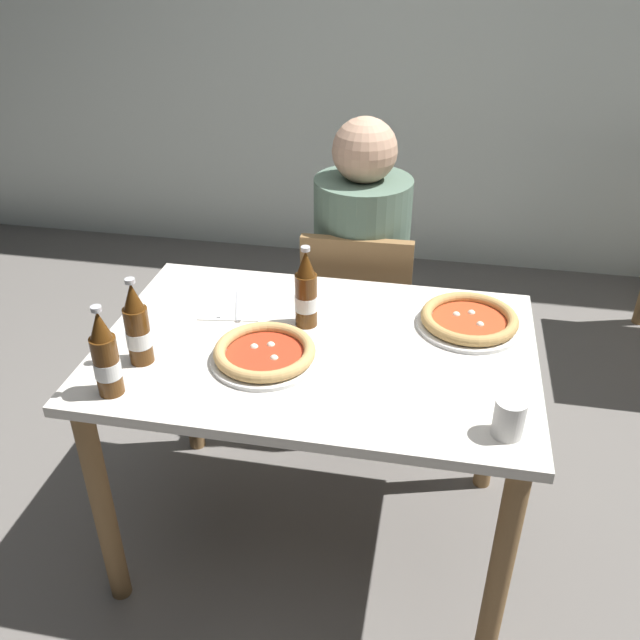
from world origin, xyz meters
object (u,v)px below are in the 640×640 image
object	(u,v)px
pizza_marinara_far	(469,320)
beer_bottle_right	(137,328)
diner_seated	(360,287)
napkin_with_cutlery	(233,305)
beer_bottle_left	(306,293)
chair_behind_table	(358,318)
dining_table_main	(317,378)
beer_bottle_center	(106,357)
pizza_margherita_near	(265,353)
paper_cup	(509,418)

from	to	relation	value
pizza_marinara_far	beer_bottle_right	distance (m)	0.92
diner_seated	napkin_with_cutlery	distance (m)	0.62
beer_bottle_left	napkin_with_cutlery	distance (m)	0.27
chair_behind_table	beer_bottle_right	xyz separation A→B (m)	(-0.48, -0.77, 0.37)
dining_table_main	beer_bottle_center	bearing A→B (deg)	-146.17
napkin_with_cutlery	beer_bottle_center	bearing A→B (deg)	-109.65
diner_seated	pizza_margherita_near	world-z (taller)	diner_seated
beer_bottle_left	paper_cup	bearing A→B (deg)	-35.05
pizza_marinara_far	beer_bottle_center	bearing A→B (deg)	-150.87
beer_bottle_center	paper_cup	bearing A→B (deg)	1.37
diner_seated	pizza_marinara_far	bearing A→B (deg)	-51.78
dining_table_main	beer_bottle_center	size ratio (longest dim) A/B	4.86
diner_seated	napkin_with_cutlery	bearing A→B (deg)	-123.23
chair_behind_table	diner_seated	bearing A→B (deg)	-89.44
chair_behind_table	napkin_with_cutlery	xyz separation A→B (m)	(-0.33, -0.45, 0.27)
pizza_margherita_near	napkin_with_cutlery	xyz separation A→B (m)	(-0.17, 0.26, -0.02)
beer_bottle_left	napkin_with_cutlery	xyz separation A→B (m)	(-0.24, 0.06, -0.10)
chair_behind_table	beer_bottle_right	bearing A→B (deg)	56.95
beer_bottle_center	paper_cup	world-z (taller)	beer_bottle_center
beer_bottle_center	beer_bottle_right	bearing A→B (deg)	82.57
beer_bottle_center	beer_bottle_right	size ratio (longest dim) A/B	1.00
pizza_marinara_far	pizza_margherita_near	bearing A→B (deg)	-152.65
beer_bottle_right	pizza_margherita_near	bearing A→B (deg)	11.74
pizza_marinara_far	beer_bottle_right	xyz separation A→B (m)	(-0.86, -0.34, 0.08)
diner_seated	paper_cup	distance (m)	1.08
chair_behind_table	paper_cup	bearing A→B (deg)	116.13
dining_table_main	chair_behind_table	xyz separation A→B (m)	(0.04, 0.61, -0.15)
chair_behind_table	beer_bottle_center	bearing A→B (deg)	60.22
beer_bottle_center	chair_behind_table	bearing A→B (deg)	61.63
pizza_margherita_near	paper_cup	xyz separation A→B (m)	(0.62, -0.19, 0.03)
pizza_margherita_near	beer_bottle_center	size ratio (longest dim) A/B	1.19
beer_bottle_right	diner_seated	bearing A→B (deg)	60.04
pizza_marinara_far	diner_seated	bearing A→B (deg)	128.22
pizza_margherita_near	pizza_marinara_far	bearing A→B (deg)	27.35
pizza_margherita_near	beer_bottle_right	world-z (taller)	beer_bottle_right
paper_cup	beer_bottle_right	bearing A→B (deg)	172.70
diner_seated	pizza_marinara_far	world-z (taller)	diner_seated
dining_table_main	beer_bottle_center	world-z (taller)	beer_bottle_center
beer_bottle_left	paper_cup	distance (m)	0.68
napkin_with_cutlery	dining_table_main	bearing A→B (deg)	-28.97
pizza_margherita_near	beer_bottle_left	xyz separation A→B (m)	(0.07, 0.20, 0.08)
pizza_marinara_far	beer_bottle_center	world-z (taller)	beer_bottle_center
dining_table_main	diner_seated	size ratio (longest dim) A/B	0.99
diner_seated	pizza_margherita_near	bearing A→B (deg)	-101.55
beer_bottle_left	pizza_margherita_near	bearing A→B (deg)	-109.57
pizza_margherita_near	dining_table_main	bearing A→B (deg)	38.97
pizza_marinara_far	beer_bottle_left	bearing A→B (deg)	-170.64
beer_bottle_left	napkin_with_cutlery	size ratio (longest dim) A/B	1.21
diner_seated	pizza_marinara_far	distance (m)	0.64
pizza_margherita_near	paper_cup	distance (m)	0.65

